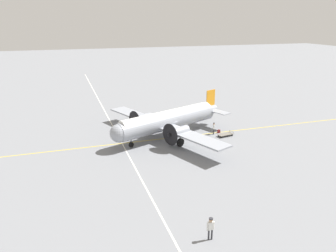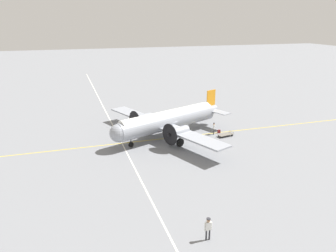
{
  "view_description": "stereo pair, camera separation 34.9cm",
  "coord_description": "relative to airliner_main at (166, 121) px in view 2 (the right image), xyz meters",
  "views": [
    {
      "loc": [
        -13.52,
        -41.28,
        15.79
      ],
      "look_at": [
        0.0,
        0.0,
        1.58
      ],
      "focal_mm": 35.0,
      "sensor_mm": 36.0,
      "label": 1
    },
    {
      "loc": [
        -13.18,
        -41.39,
        15.79
      ],
      "look_at": [
        0.0,
        0.0,
        1.58
      ],
      "focal_mm": 35.0,
      "sensor_mm": 36.0,
      "label": 2
    }
  ],
  "objects": [
    {
      "name": "passenger_boarding",
      "position": [
        6.93,
        -0.89,
        -1.37
      ],
      "size": [
        0.37,
        0.55,
        1.72
      ],
      "rotation": [
        0.0,
        0.0,
        4.36
      ],
      "color": "#2D2D33",
      "rests_on": "ground_plane"
    },
    {
      "name": "airliner_main",
      "position": [
        0.0,
        0.0,
        0.0
      ],
      "size": [
        18.4,
        22.09,
        5.55
      ],
      "rotation": [
        0.0,
        0.0,
        3.53
      ],
      "color": "#9399A3",
      "rests_on": "ground_plane"
    },
    {
      "name": "apron_line_northsouth",
      "position": [
        -6.3,
        0.15,
        -2.45
      ],
      "size": [
        0.16,
        120.0,
        0.01
      ],
      "color": "silver",
      "rests_on": "ground_plane"
    },
    {
      "name": "suitcase_near_door",
      "position": [
        7.9,
        -0.64,
        -2.21
      ],
      "size": [
        0.42,
        0.19,
        0.51
      ],
      "color": "maroon",
      "rests_on": "ground_plane"
    },
    {
      "name": "ground_plane",
      "position": [
        0.36,
        0.15,
        -2.45
      ],
      "size": [
        300.0,
        300.0,
        0.0
      ],
      "primitive_type": "plane",
      "color": "slate"
    },
    {
      "name": "crew_foreground",
      "position": [
        -3.69,
        -22.4,
        -1.28
      ],
      "size": [
        0.63,
        0.31,
        1.86
      ],
      "rotation": [
        0.0,
        0.0,
        -0.0
      ],
      "color": "#2D2D33",
      "rests_on": "ground_plane"
    },
    {
      "name": "baggage_cart",
      "position": [
        8.17,
        -2.2,
        -2.17
      ],
      "size": [
        2.43,
        1.39,
        0.56
      ],
      "rotation": [
        0.0,
        0.0,
        3.32
      ],
      "color": "#6B665B",
      "rests_on": "ground_plane"
    },
    {
      "name": "apron_line_eastwest",
      "position": [
        0.36,
        -0.44,
        -2.45
      ],
      "size": [
        120.0,
        0.16,
        0.01
      ],
      "color": "gold",
      "rests_on": "ground_plane"
    }
  ]
}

